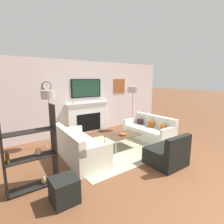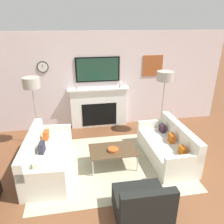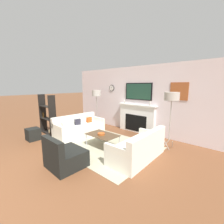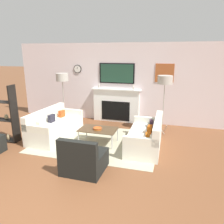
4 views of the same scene
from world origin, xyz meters
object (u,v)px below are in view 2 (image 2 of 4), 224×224
(floor_lamp_left, at_px, (31,84))
(floor_lamp_right, at_px, (165,77))
(couch_left, at_px, (47,158))
(decorative_bowl, at_px, (113,149))
(armchair, at_px, (142,207))
(couch_right, at_px, (168,147))
(coffee_table, at_px, (113,151))

(floor_lamp_left, height_order, floor_lamp_right, floor_lamp_right)
(couch_left, xyz_separation_m, floor_lamp_right, (2.98, 1.22, 1.30))
(decorative_bowl, relative_size, floor_lamp_left, 0.13)
(couch_left, height_order, armchair, couch_left)
(couch_left, height_order, floor_lamp_right, floor_lamp_right)
(decorative_bowl, bearing_deg, couch_left, 174.27)
(armchair, distance_m, decorative_bowl, 1.43)
(floor_lamp_left, distance_m, floor_lamp_right, 3.31)
(armchair, height_order, decorative_bowl, armchair)
(couch_right, relative_size, floor_lamp_left, 1.01)
(armchair, distance_m, coffee_table, 1.47)
(couch_left, relative_size, armchair, 2.27)
(couch_right, distance_m, floor_lamp_right, 1.83)
(couch_right, distance_m, decorative_bowl, 1.30)
(floor_lamp_left, relative_size, floor_lamp_right, 0.99)
(couch_left, relative_size, decorative_bowl, 8.05)
(couch_left, distance_m, floor_lamp_right, 3.47)
(armchair, xyz_separation_m, floor_lamp_right, (1.41, 2.77, 1.34))
(couch_left, bearing_deg, floor_lamp_left, 105.10)
(armchair, bearing_deg, couch_left, 135.43)
(armchair, height_order, floor_lamp_left, floor_lamp_left)
(floor_lamp_left, xyz_separation_m, floor_lamp_right, (3.31, 0.00, 0.02))
(couch_left, height_order, decorative_bowl, couch_left)
(couch_left, bearing_deg, decorative_bowl, -5.73)
(couch_left, distance_m, armchair, 2.20)
(couch_left, bearing_deg, floor_lamp_right, 22.34)
(decorative_bowl, height_order, floor_lamp_left, floor_lamp_left)
(couch_right, bearing_deg, floor_lamp_right, 75.16)
(couch_right, xyz_separation_m, coffee_table, (-1.28, -0.09, 0.11))
(floor_lamp_right, bearing_deg, coffee_table, -140.62)
(couch_left, xyz_separation_m, couch_right, (2.65, -0.00, -0.01))
(decorative_bowl, bearing_deg, floor_lamp_left, 141.30)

